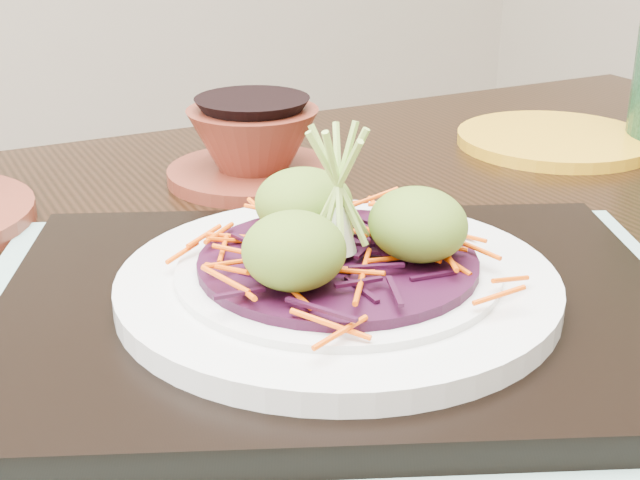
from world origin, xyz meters
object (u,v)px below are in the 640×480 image
dining_table (305,479)px  white_plate (338,282)px  terracotta_bowl_set (254,149)px  serving_tray (337,309)px  yellow_plate (555,140)px

dining_table → white_plate: size_ratio=5.49×
terracotta_bowl_set → serving_tray: bearing=-105.3°
dining_table → yellow_plate: 0.44m
serving_tray → terracotta_bowl_set: size_ratio=2.31×
dining_table → white_plate: bearing=-44.6°
serving_tray → white_plate: (-0.00, 0.00, 0.02)m
white_plate → terracotta_bowl_set: size_ratio=1.50×
yellow_plate → terracotta_bowl_set: bearing=171.5°
white_plate → dining_table: bearing=133.6°
serving_tray → white_plate: size_ratio=1.54×
serving_tray → yellow_plate: serving_tray is taller
serving_tray → terracotta_bowl_set: 0.27m
yellow_plate → dining_table: bearing=-151.6°
serving_tray → white_plate: bearing=160.7°
yellow_plate → white_plate: bearing=-149.0°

